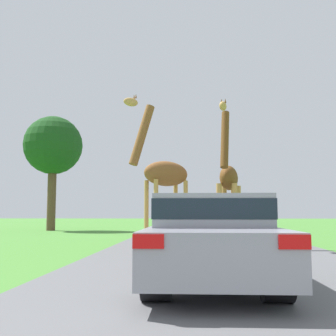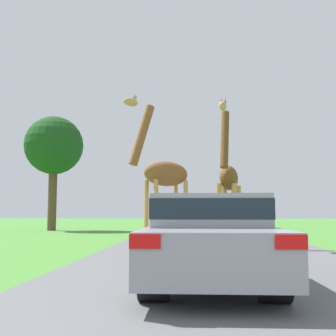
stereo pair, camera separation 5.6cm
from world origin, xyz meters
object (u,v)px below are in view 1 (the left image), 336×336
object	(u,v)px
giraffe_near_road	(163,173)
car_lead_maroon	(211,236)
car_queue_left	(186,219)
car_far_ahead	(170,218)
car_queue_right	(233,219)
tree_centre_back	(53,146)
giraffe_companion	(229,182)

from	to	relation	value
giraffe_near_road	car_lead_maroon	size ratio (longest dim) A/B	1.12
car_queue_left	car_far_ahead	distance (m)	8.87
car_queue_right	tree_centre_back	xyz separation A→B (m)	(-11.84, -0.04, 4.79)
giraffe_near_road	car_queue_left	xyz separation A→B (m)	(0.74, 7.79, -1.80)
giraffe_companion	car_queue_right	xyz separation A→B (m)	(1.32, 11.71, -1.55)
tree_centre_back	car_far_ahead	bearing A→B (deg)	30.95
car_lead_maroon	car_far_ahead	xyz separation A→B (m)	(-1.90, 24.57, -0.02)
giraffe_near_road	car_lead_maroon	world-z (taller)	giraffe_near_road
car_lead_maroon	car_far_ahead	world-z (taller)	car_lead_maroon
car_far_ahead	tree_centre_back	bearing A→B (deg)	-149.05
giraffe_companion	car_queue_left	size ratio (longest dim) A/B	1.24
car_queue_left	giraffe_companion	bearing A→B (deg)	-77.28
giraffe_near_road	giraffe_companion	distance (m)	2.46
giraffe_companion	car_lead_maroon	world-z (taller)	giraffe_companion
tree_centre_back	car_lead_maroon	bearing A→B (deg)	-64.74
giraffe_near_road	car_queue_right	bearing A→B (deg)	-54.28
giraffe_companion	tree_centre_back	xyz separation A→B (m)	(-10.52, 11.67, 3.23)
car_queue_right	tree_centre_back	distance (m)	12.77
giraffe_companion	car_queue_right	world-z (taller)	giraffe_companion
car_queue_left	tree_centre_back	bearing A→B (deg)	154.36
car_far_ahead	giraffe_companion	bearing A→B (deg)	-79.63
car_far_ahead	car_queue_left	bearing A→B (deg)	-81.65
car_queue_right	car_far_ahead	size ratio (longest dim) A/B	0.95
giraffe_companion	tree_centre_back	size ratio (longest dim) A/B	0.67
car_lead_maroon	tree_centre_back	bearing A→B (deg)	115.26
giraffe_companion	car_far_ahead	bearing A→B (deg)	-68.43
giraffe_companion	car_lead_maroon	size ratio (longest dim) A/B	1.06
giraffe_near_road	car_lead_maroon	bearing A→B (deg)	152.44
giraffe_companion	car_far_ahead	distance (m)	16.54
tree_centre_back	car_queue_right	bearing A→B (deg)	0.21
car_queue_left	tree_centre_back	xyz separation A→B (m)	(-8.85, 4.25, 4.74)
giraffe_companion	car_lead_maroon	bearing A→B (deg)	93.93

